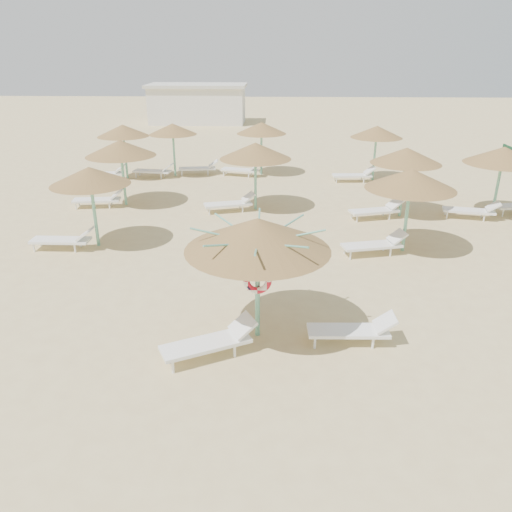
{
  "coord_description": "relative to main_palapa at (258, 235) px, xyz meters",
  "views": [
    {
      "loc": [
        0.74,
        -9.74,
        6.18
      ],
      "look_at": [
        0.31,
        1.85,
        1.3
      ],
      "focal_mm": 35.0,
      "sensor_mm": 36.0,
      "label": 1
    }
  ],
  "objects": [
    {
      "name": "palapa_field",
      "position": [
        1.29,
        9.97,
        -0.16
      ],
      "size": [
        20.97,
        14.03,
        2.72
      ],
      "color": "#68B59A",
      "rests_on": "ground"
    },
    {
      "name": "main_palapa",
      "position": [
        0.0,
        0.0,
        0.0
      ],
      "size": [
        3.18,
        3.18,
        2.85
      ],
      "color": "#68B59A",
      "rests_on": "ground"
    },
    {
      "name": "service_hut",
      "position": [
        -6.4,
        34.77,
        -0.83
      ],
      "size": [
        8.4,
        4.4,
        3.25
      ],
      "color": "silver",
      "rests_on": "ground"
    },
    {
      "name": "lounger_main_a",
      "position": [
        -0.95,
        -0.88,
        -2.12
      ],
      "size": [
        2.12,
        1.49,
        0.75
      ],
      "rotation": [
        0.0,
        0.0,
        0.47
      ],
      "color": "white",
      "rests_on": "ground"
    },
    {
      "name": "lounger_main_b",
      "position": [
        2.17,
        -0.25,
        -2.14
      ],
      "size": [
        1.96,
        0.65,
        0.71
      ],
      "rotation": [
        0.0,
        0.0,
        0.03
      ],
      "color": "white",
      "rests_on": "ground"
    },
    {
      "name": "ground",
      "position": [
        -0.4,
        -0.23,
        -2.48
      ],
      "size": [
        120.0,
        120.0,
        0.0
      ],
      "primitive_type": "plane",
      "color": "#D1BC7F",
      "rests_on": "ground"
    }
  ]
}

